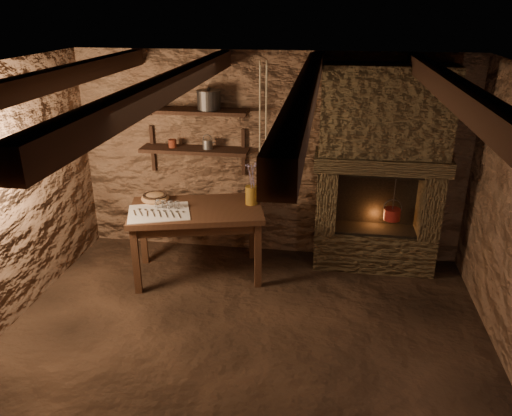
# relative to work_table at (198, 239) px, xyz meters

# --- Properties ---
(floor) EXTENTS (4.50, 4.50, 0.00)m
(floor) POSITION_rel_work_table_xyz_m (0.71, -1.28, -0.44)
(floor) COLOR black
(floor) RESTS_ON ground
(back_wall) EXTENTS (4.50, 0.04, 2.40)m
(back_wall) POSITION_rel_work_table_xyz_m (0.71, 0.72, 0.76)
(back_wall) COLOR #4B3123
(back_wall) RESTS_ON floor
(ceiling) EXTENTS (4.50, 4.00, 0.04)m
(ceiling) POSITION_rel_work_table_xyz_m (0.71, -1.28, 1.96)
(ceiling) COLOR black
(ceiling) RESTS_ON back_wall
(beam_far_left) EXTENTS (0.14, 3.95, 0.16)m
(beam_far_left) POSITION_rel_work_table_xyz_m (-0.79, -1.28, 1.87)
(beam_far_left) COLOR black
(beam_far_left) RESTS_ON ceiling
(beam_mid_left) EXTENTS (0.14, 3.95, 0.16)m
(beam_mid_left) POSITION_rel_work_table_xyz_m (0.21, -1.28, 1.87)
(beam_mid_left) COLOR black
(beam_mid_left) RESTS_ON ceiling
(beam_mid_right) EXTENTS (0.14, 3.95, 0.16)m
(beam_mid_right) POSITION_rel_work_table_xyz_m (1.21, -1.28, 1.87)
(beam_mid_right) COLOR black
(beam_mid_right) RESTS_ON ceiling
(beam_far_right) EXTENTS (0.14, 3.95, 0.16)m
(beam_far_right) POSITION_rel_work_table_xyz_m (2.21, -1.28, 1.87)
(beam_far_right) COLOR black
(beam_far_right) RESTS_ON ceiling
(shelf_lower) EXTENTS (1.25, 0.30, 0.04)m
(shelf_lower) POSITION_rel_work_table_xyz_m (-0.14, 0.56, 0.86)
(shelf_lower) COLOR black
(shelf_lower) RESTS_ON back_wall
(shelf_upper) EXTENTS (1.25, 0.30, 0.04)m
(shelf_upper) POSITION_rel_work_table_xyz_m (-0.14, 0.56, 1.31)
(shelf_upper) COLOR black
(shelf_upper) RESTS_ON back_wall
(hearth) EXTENTS (1.43, 0.51, 2.30)m
(hearth) POSITION_rel_work_table_xyz_m (1.96, 0.49, 0.79)
(hearth) COLOR #332819
(hearth) RESTS_ON floor
(work_table) EXTENTS (1.58, 1.13, 0.81)m
(work_table) POSITION_rel_work_table_xyz_m (0.00, 0.00, 0.00)
(work_table) COLOR #351E12
(work_table) RESTS_ON floor
(linen_cloth) EXTENTS (0.77, 0.69, 0.01)m
(linen_cloth) POSITION_rel_work_table_xyz_m (-0.36, -0.19, 0.38)
(linen_cloth) COLOR beige
(linen_cloth) RESTS_ON work_table
(pewter_cutlery_row) EXTENTS (0.57, 0.36, 0.01)m
(pewter_cutlery_row) POSITION_rel_work_table_xyz_m (-0.36, -0.21, 0.39)
(pewter_cutlery_row) COLOR #99948B
(pewter_cutlery_row) RESTS_ON linen_cloth
(drinking_glasses) EXTENTS (0.20, 0.06, 0.08)m
(drinking_glasses) POSITION_rel_work_table_xyz_m (-0.34, -0.07, 0.42)
(drinking_glasses) COLOR silver
(drinking_glasses) RESTS_ON linen_cloth
(stoneware_jug) EXTENTS (0.17, 0.17, 0.47)m
(stoneware_jug) POSITION_rel_work_table_xyz_m (0.58, 0.21, 0.58)
(stoneware_jug) COLOR #8B601B
(stoneware_jug) RESTS_ON work_table
(wooden_bowl) EXTENTS (0.36, 0.36, 0.11)m
(wooden_bowl) POSITION_rel_work_table_xyz_m (-0.50, 0.13, 0.41)
(wooden_bowl) COLOR olive
(wooden_bowl) RESTS_ON work_table
(iron_stockpot) EXTENTS (0.27, 0.27, 0.19)m
(iron_stockpot) POSITION_rel_work_table_xyz_m (0.05, 0.56, 1.43)
(iron_stockpot) COLOR #2C2927
(iron_stockpot) RESTS_ON shelf_upper
(tin_pan) EXTENTS (0.29, 0.17, 0.27)m
(tin_pan) POSITION_rel_work_table_xyz_m (-0.56, 0.66, 1.47)
(tin_pan) COLOR #989793
(tin_pan) RESTS_ON shelf_upper
(small_kettle) EXTENTS (0.18, 0.16, 0.16)m
(small_kettle) POSITION_rel_work_table_xyz_m (0.01, 0.56, 0.94)
(small_kettle) COLOR #989793
(small_kettle) RESTS_ON shelf_lower
(rusty_tin) EXTENTS (0.11, 0.11, 0.09)m
(rusty_tin) POSITION_rel_work_table_xyz_m (-0.40, 0.56, 0.93)
(rusty_tin) COLOR #5C1F12
(rusty_tin) RESTS_ON shelf_lower
(red_pot) EXTENTS (0.23, 0.23, 0.54)m
(red_pot) POSITION_rel_work_table_xyz_m (2.13, 0.44, 0.26)
(red_pot) COLOR maroon
(red_pot) RESTS_ON hearth
(hanging_ropes) EXTENTS (0.08, 0.08, 1.20)m
(hanging_ropes) POSITION_rel_work_table_xyz_m (0.76, -0.23, 1.36)
(hanging_ropes) COLOR #CDBA90
(hanging_ropes) RESTS_ON ceiling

